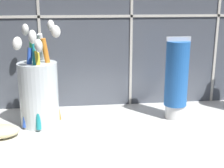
# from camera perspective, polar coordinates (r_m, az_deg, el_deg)

# --- Properties ---
(sink_counter) EXTENTS (0.74, 0.29, 0.02)m
(sink_counter) POSITION_cam_1_polar(r_m,az_deg,el_deg) (0.56, 3.94, -9.40)
(sink_counter) COLOR silver
(sink_counter) RESTS_ON ground
(toothbrush_cup) EXTENTS (0.08, 0.12, 0.19)m
(toothbrush_cup) POSITION_cam_1_polar(r_m,az_deg,el_deg) (0.57, -13.22, -1.12)
(toothbrush_cup) COLOR silver
(toothbrush_cup) RESTS_ON sink_counter
(toothpaste_tube) EXTENTS (0.05, 0.04, 0.16)m
(toothpaste_tube) POSITION_cam_1_polar(r_m,az_deg,el_deg) (0.60, 11.69, 0.94)
(toothpaste_tube) COLOR white
(toothpaste_tube) RESTS_ON sink_counter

